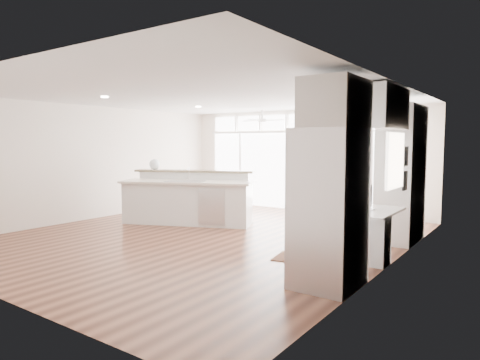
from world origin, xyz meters
The scene contains 23 objects.
floor centered at (0.00, 0.00, -0.01)m, with size 7.00×8.00×0.02m, color #432014.
ceiling centered at (0.00, 0.00, 2.70)m, with size 7.00×8.00×0.02m, color silver.
wall_back centered at (0.00, 4.00, 1.35)m, with size 7.00×0.04×2.70m, color silver.
wall_left centered at (-3.50, 0.00, 1.35)m, with size 0.04×8.00×2.70m, color silver.
wall_right centered at (3.50, 0.00, 1.35)m, with size 0.04×8.00×2.70m, color silver.
glass_wall centered at (0.00, 3.94, 1.05)m, with size 5.80×0.06×2.08m, color white.
transom_row centered at (0.00, 3.94, 2.38)m, with size 5.90×0.06×0.40m, color white.
desk_window centered at (3.46, 0.30, 1.55)m, with size 0.04×0.85×0.85m, color white.
ceiling_fan centered at (-0.50, 2.80, 2.48)m, with size 1.16×1.16×0.32m, color white.
recessed_lights centered at (0.00, 0.20, 2.68)m, with size 3.40×3.00×0.02m, color white.
oven_cabinet centered at (3.17, 1.80, 1.25)m, with size 0.64×1.20×2.50m, color white.
desk_nook centered at (3.13, 0.30, 0.38)m, with size 0.72×1.30×0.76m, color white.
upper_cabinets centered at (3.17, 0.30, 2.35)m, with size 0.64×1.30×0.64m, color white.
refrigerator centered at (3.11, -1.35, 1.00)m, with size 0.76×0.90×2.00m, color silver.
fridge_cabinet centered at (3.17, -1.35, 2.30)m, with size 0.64×0.90×0.60m, color white.
framed_photos centered at (3.46, 0.92, 1.40)m, with size 0.06×0.22×0.80m, color black.
kitchen_island centered at (-1.19, 0.76, 0.59)m, with size 2.97×1.12×1.18m, color white.
rug centered at (2.28, -0.40, 0.01)m, with size 0.86×0.62×0.01m, color #381C12.
office_chair centered at (2.26, -0.31, 0.52)m, with size 0.54×0.50×1.04m, color black.
fishbowl centered at (-2.23, 0.76, 1.31)m, with size 0.25×0.25×0.25m, color white.
monitor centered at (3.05, 0.30, 0.96)m, with size 0.08×0.48×0.40m, color black.
keyboard centered at (2.88, 0.30, 0.77)m, with size 0.13×0.34×0.02m, color silver.
potted_plant centered at (3.17, 1.80, 2.61)m, with size 0.25×0.27×0.21m, color #285022.
Camera 1 is at (5.27, -6.36, 1.82)m, focal length 32.00 mm.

